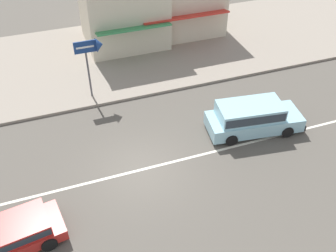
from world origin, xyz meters
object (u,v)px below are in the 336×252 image
at_px(hatchback_red_2, 13,234).
at_px(shopfront_far_kios, 123,6).
at_px(arrow_signboard, 96,48).
at_px(minivan_pale_blue_0, 252,117).

height_order(hatchback_red_2, shopfront_far_kios, shopfront_far_kios).
bearing_deg(hatchback_red_2, shopfront_far_kios, 60.86).
distance_m(arrow_signboard, shopfront_far_kios, 6.45).
bearing_deg(minivan_pale_blue_0, hatchback_red_2, -165.36).
relative_size(arrow_signboard, shopfront_far_kios, 0.63).
distance_m(minivan_pale_blue_0, arrow_signboard, 8.66).
xyz_separation_m(hatchback_red_2, shopfront_far_kios, (7.87, 14.12, 2.02)).
height_order(hatchback_red_2, arrow_signboard, arrow_signboard).
bearing_deg(shopfront_far_kios, hatchback_red_2, -119.14).
distance_m(minivan_pale_blue_0, hatchback_red_2, 11.84).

